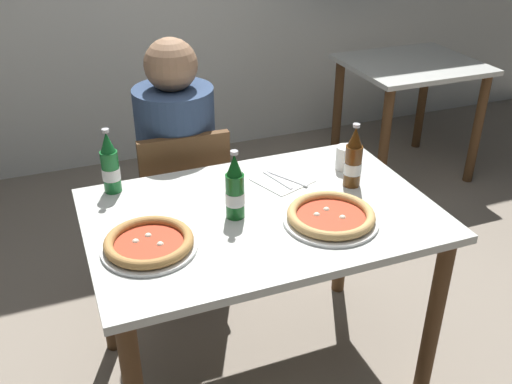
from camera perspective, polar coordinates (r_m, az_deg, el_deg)
name	(u,v)px	position (r m, az deg, el deg)	size (l,w,h in m)	color
ground_plane	(260,367)	(2.49, 0.44, -16.87)	(8.00, 8.00, 0.00)	gray
dining_table_main	(261,238)	(2.08, 0.50, -4.59)	(1.20, 0.80, 0.75)	silver
chair_behind_table	(183,203)	(2.62, -7.22, -1.04)	(0.41, 0.41, 0.85)	brown
diner_seated	(179,178)	(2.61, -7.59, 1.43)	(0.34, 0.34, 1.21)	#2D3342
dining_table_background	(409,86)	(3.83, 14.88, 10.02)	(0.80, 0.70, 0.75)	silver
pizza_margherita_near	(331,217)	(1.96, 7.39, -2.41)	(0.32, 0.32, 0.04)	white
pizza_marinara_far	(149,243)	(1.84, -10.49, -4.99)	(0.30, 0.30, 0.04)	white
beer_bottle_left	(110,166)	(2.16, -14.17, 2.53)	(0.07, 0.07, 0.25)	#196B2D
beer_bottle_center	(235,190)	(1.93, -2.07, 0.20)	(0.07, 0.07, 0.25)	#14591E
beer_bottle_right	(353,160)	(2.16, 9.57, 3.12)	(0.07, 0.07, 0.25)	#512D0F
napkin_with_cutlery	(282,180)	(2.21, 2.62, 1.18)	(0.23, 0.23, 0.01)	white
paper_cup	(345,158)	(2.31, 8.76, 3.36)	(0.07, 0.07, 0.10)	white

